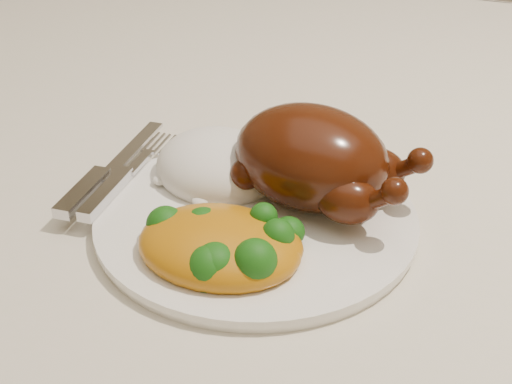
% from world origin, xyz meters
% --- Properties ---
extents(dining_table, '(1.60, 0.90, 0.76)m').
position_xyz_m(dining_table, '(0.00, 0.00, 0.67)').
color(dining_table, brown).
rests_on(dining_table, floor).
extents(tablecloth, '(1.73, 1.03, 0.18)m').
position_xyz_m(tablecloth, '(0.00, 0.00, 0.74)').
color(tablecloth, beige).
rests_on(tablecloth, dining_table).
extents(dinner_plate, '(0.26, 0.26, 0.01)m').
position_xyz_m(dinner_plate, '(-0.16, -0.17, 0.77)').
color(dinner_plate, white).
rests_on(dinner_plate, tablecloth).
extents(roast_chicken, '(0.16, 0.12, 0.08)m').
position_xyz_m(roast_chicken, '(-0.12, -0.14, 0.82)').
color(roast_chicken, '#451707').
rests_on(roast_chicken, dinner_plate).
extents(rice_mound, '(0.14, 0.13, 0.06)m').
position_xyz_m(rice_mound, '(-0.21, -0.13, 0.79)').
color(rice_mound, white).
rests_on(rice_mound, dinner_plate).
extents(mac_and_cheese, '(0.12, 0.10, 0.05)m').
position_xyz_m(mac_and_cheese, '(-0.16, -0.23, 0.79)').
color(mac_and_cheese, '#BA740B').
rests_on(mac_and_cheese, dinner_plate).
extents(cutlery, '(0.04, 0.17, 0.01)m').
position_xyz_m(cutlery, '(-0.29, -0.17, 0.78)').
color(cutlery, '#BCBCC3').
rests_on(cutlery, dinner_plate).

